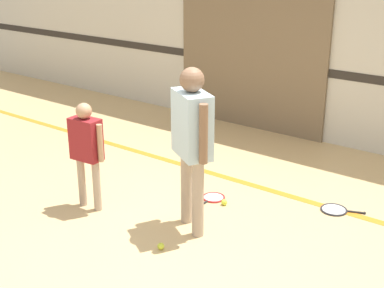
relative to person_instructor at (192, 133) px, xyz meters
The scene contains 10 objects.
ground_plane 1.04m from the person_instructor, 131.36° to the right, with size 16.00×16.00×0.00m, color tan.
wall_back 3.26m from the person_instructor, 91.89° to the left, with size 16.00×0.07×3.20m.
wall_panel 3.38m from the person_instructor, 111.50° to the left, with size 2.52×0.05×2.04m.
floor_stripe 1.63m from the person_instructor, 94.81° to the left, with size 14.40×0.10×0.01m.
person_instructor is the anchor object (origin of this frame).
person_student_left 1.24m from the person_instructor, 165.64° to the right, with size 0.45×0.21×1.19m.
racket_spare_on_floor 1.24m from the person_instructor, 107.35° to the left, with size 0.27×0.49×0.03m.
racket_second_spare 1.90m from the person_instructor, 50.27° to the left, with size 0.50×0.38×0.03m.
tennis_ball_near_instructor 1.12m from the person_instructor, 89.22° to the right, with size 0.07×0.07×0.07m, color #CCE038.
tennis_ball_by_spare_racket 1.17m from the person_instructor, 91.69° to the left, with size 0.07×0.07×0.07m, color #CCE038.
Camera 1 is at (2.98, -3.73, 2.72)m, focal length 50.00 mm.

